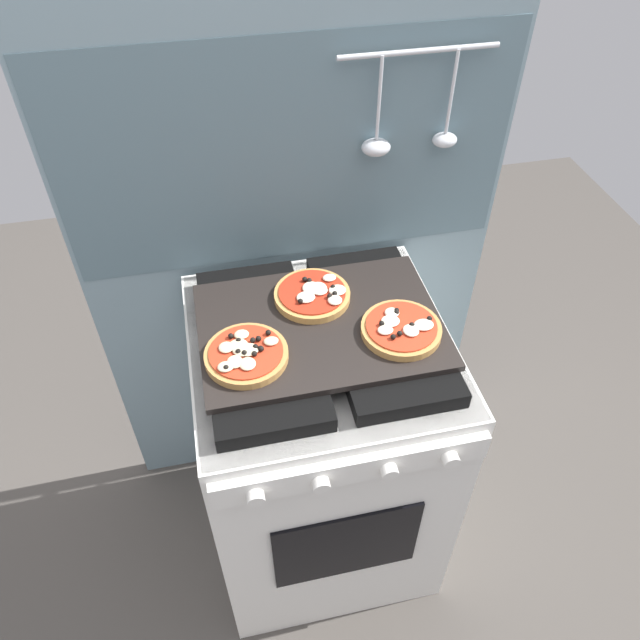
{
  "coord_description": "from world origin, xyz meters",
  "views": [
    {
      "loc": [
        -0.21,
        -0.94,
        1.87
      ],
      "look_at": [
        0.0,
        0.0,
        0.93
      ],
      "focal_mm": 34.1,
      "sensor_mm": 36.0,
      "label": 1
    }
  ],
  "objects_px": {
    "pizza_right": "(401,328)",
    "pizza_center": "(315,294)",
    "baking_tray": "(320,326)",
    "pizza_left": "(246,354)",
    "stove": "(320,444)"
  },
  "relations": [
    {
      "from": "stove",
      "to": "baking_tray",
      "type": "xyz_separation_m",
      "value": [
        0.0,
        0.0,
        0.46
      ]
    },
    {
      "from": "pizza_left",
      "to": "pizza_right",
      "type": "bearing_deg",
      "value": 0.57
    },
    {
      "from": "pizza_right",
      "to": "pizza_center",
      "type": "height_order",
      "value": "same"
    },
    {
      "from": "pizza_center",
      "to": "stove",
      "type": "bearing_deg",
      "value": -94.13
    },
    {
      "from": "stove",
      "to": "pizza_right",
      "type": "relative_size",
      "value": 5.09
    },
    {
      "from": "pizza_left",
      "to": "stove",
      "type": "bearing_deg",
      "value": 21.32
    },
    {
      "from": "pizza_right",
      "to": "pizza_center",
      "type": "distance_m",
      "value": 0.22
    },
    {
      "from": "pizza_left",
      "to": "pizza_right",
      "type": "xyz_separation_m",
      "value": [
        0.34,
        0.0,
        -0.0
      ]
    },
    {
      "from": "baking_tray",
      "to": "pizza_left",
      "type": "distance_m",
      "value": 0.19
    },
    {
      "from": "pizza_center",
      "to": "pizza_right",
      "type": "bearing_deg",
      "value": -43.01
    },
    {
      "from": "baking_tray",
      "to": "pizza_right",
      "type": "distance_m",
      "value": 0.18
    },
    {
      "from": "stove",
      "to": "baking_tray",
      "type": "height_order",
      "value": "baking_tray"
    },
    {
      "from": "baking_tray",
      "to": "pizza_right",
      "type": "bearing_deg",
      "value": -21.63
    },
    {
      "from": "baking_tray",
      "to": "pizza_left",
      "type": "relative_size",
      "value": 3.05
    },
    {
      "from": "stove",
      "to": "pizza_center",
      "type": "distance_m",
      "value": 0.49
    }
  ]
}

